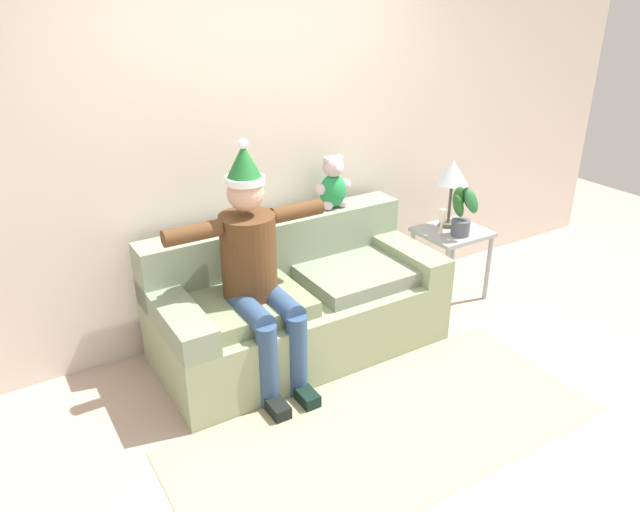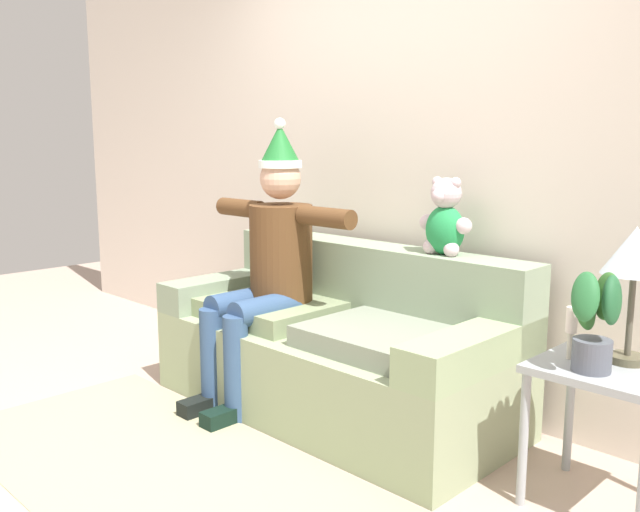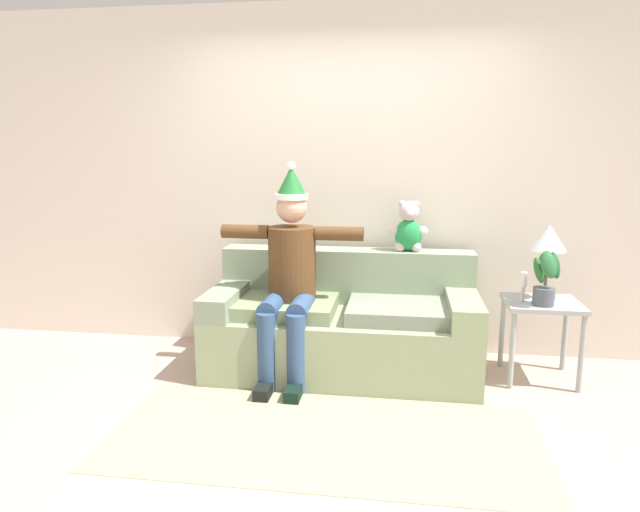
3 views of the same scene
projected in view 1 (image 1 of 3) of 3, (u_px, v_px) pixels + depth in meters
The scene contains 10 objects.
ground_plane at pixel (387, 430), 3.44m from camera, with size 10.00×10.00×0.00m, color tan.
back_wall at pixel (256, 138), 4.07m from camera, with size 7.00×0.10×2.70m, color beige.
couch at pixel (296, 303), 4.10m from camera, with size 1.91×0.88×0.85m.
person_seated at pixel (256, 266), 3.62m from camera, with size 1.02×0.77×1.52m.
teddy_bear at pixel (333, 184), 4.23m from camera, with size 0.29×0.17×0.38m.
side_table at pixel (452, 242), 4.70m from camera, with size 0.50×0.46×0.57m.
table_lamp at pixel (453, 176), 4.58m from camera, with size 0.24×0.24×0.52m.
potted_plant at pixel (463, 211), 4.49m from camera, with size 0.20×0.25×0.40m.
candle_tall at pixel (442, 218), 4.52m from camera, with size 0.04×0.04×0.21m.
area_rug at pixel (388, 430), 3.43m from camera, with size 2.44×1.08×0.01m, color tan.
Camera 1 is at (-1.75, -2.11, 2.33)m, focal length 34.07 mm.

